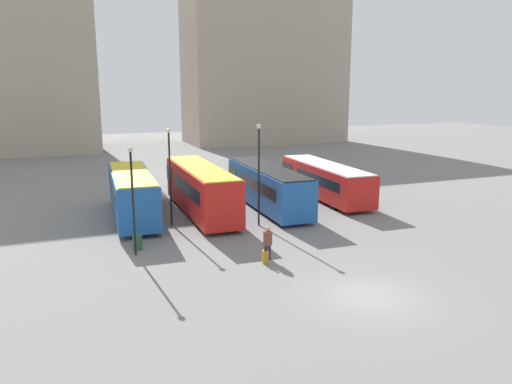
{
  "coord_description": "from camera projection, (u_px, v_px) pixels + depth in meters",
  "views": [
    {
      "loc": [
        -11.89,
        -16.81,
        8.86
      ],
      "look_at": [
        -0.23,
        12.76,
        2.07
      ],
      "focal_mm": 35.0,
      "sensor_mm": 36.0,
      "label": 1
    }
  ],
  "objects": [
    {
      "name": "lamp_post_2",
      "position": [
        133.0,
        193.0,
        25.91
      ],
      "size": [
        0.28,
        0.28,
        5.82
      ],
      "color": "black",
      "rests_on": "ground_plane"
    },
    {
      "name": "bus_1",
      "position": [
        201.0,
        188.0,
        34.93
      ],
      "size": [
        2.79,
        11.83,
        3.36
      ],
      "rotation": [
        0.0,
        0.0,
        1.55
      ],
      "color": "red",
      "rests_on": "ground_plane"
    },
    {
      "name": "lamp_post_1",
      "position": [
        259.0,
        168.0,
        31.47
      ],
      "size": [
        0.28,
        0.28,
        6.51
      ],
      "color": "black",
      "rests_on": "ground_plane"
    },
    {
      "name": "building_block_left",
      "position": [
        14.0,
        52.0,
        65.22
      ],
      "size": [
        19.75,
        12.89,
        26.22
      ],
      "color": "tan",
      "rests_on": "ground_plane"
    },
    {
      "name": "bus_2",
      "position": [
        267.0,
        186.0,
        36.71
      ],
      "size": [
        2.87,
        11.66,
        3.03
      ],
      "rotation": [
        0.0,
        0.0,
        1.54
      ],
      "color": "#1E56A3",
      "rests_on": "ground_plane"
    },
    {
      "name": "bus_0",
      "position": [
        132.0,
        193.0,
        33.85
      ],
      "size": [
        3.12,
        10.83,
        3.16
      ],
      "rotation": [
        0.0,
        0.0,
        1.52
      ],
      "color": "#1E56A3",
      "rests_on": "ground_plane"
    },
    {
      "name": "suitcase",
      "position": [
        265.0,
        257.0,
        25.33
      ],
      "size": [
        0.33,
        0.38,
        0.97
      ],
      "rotation": [
        0.0,
        0.0,
        1.42
      ],
      "color": "#B27A1E",
      "rests_on": "ground_plane"
    },
    {
      "name": "ground_plane",
      "position": [
        370.0,
        296.0,
        21.41
      ],
      "size": [
        160.0,
        160.0,
        0.0
      ],
      "primitive_type": "plane",
      "color": "slate"
    },
    {
      "name": "trash_bin",
      "position": [
        137.0,
        242.0,
        27.43
      ],
      "size": [
        0.52,
        0.52,
        0.85
      ],
      "color": "#285633",
      "rests_on": "ground_plane"
    },
    {
      "name": "bus_3",
      "position": [
        324.0,
        179.0,
        39.89
      ],
      "size": [
        3.05,
        11.69,
        2.76
      ],
      "rotation": [
        0.0,
        0.0,
        1.53
      ],
      "color": "red",
      "rests_on": "ground_plane"
    },
    {
      "name": "lamp_post_0",
      "position": [
        170.0,
        170.0,
        31.54
      ],
      "size": [
        0.28,
        0.28,
        6.25
      ],
      "color": "black",
      "rests_on": "ground_plane"
    },
    {
      "name": "traveler",
      "position": [
        268.0,
        240.0,
        25.67
      ],
      "size": [
        0.53,
        0.53,
        1.81
      ],
      "rotation": [
        0.0,
        0.0,
        1.42
      ],
      "color": "#382D4C",
      "rests_on": "ground_plane"
    },
    {
      "name": "building_block_right",
      "position": [
        264.0,
        70.0,
        78.34
      ],
      "size": [
        24.5,
        10.92,
        22.4
      ],
      "color": "tan",
      "rests_on": "ground_plane"
    }
  ]
}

